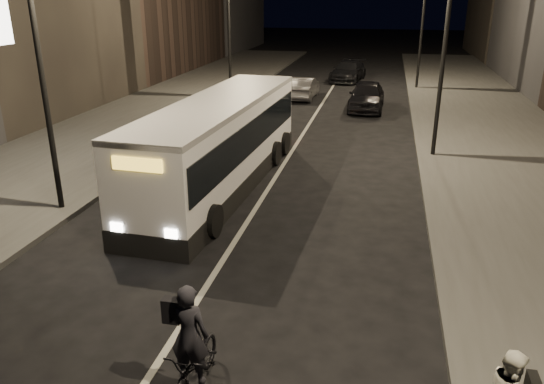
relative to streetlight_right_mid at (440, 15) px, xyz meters
The scene contains 12 objects.
ground 14.18m from the streetlight_right_mid, 113.96° to the right, with size 180.00×180.00×0.00m, color black.
sidewalk_right 6.48m from the streetlight_right_mid, 32.26° to the left, with size 7.00×70.00×0.16m, color #373735.
sidewalk_left 14.94m from the streetlight_right_mid, behind, with size 7.00×70.00×0.16m, color #373735.
streetlight_right_mid is the anchor object (origin of this frame).
streetlight_right_far 16.00m from the streetlight_right_mid, 90.00° to the left, with size 1.20×0.44×8.12m.
streetlight_left_near 13.33m from the streetlight_right_mid, 143.12° to the right, with size 1.20×0.44×8.12m.
streetlight_left_far 14.62m from the streetlight_right_mid, 136.84° to the left, with size 1.20×0.44×8.12m.
city_bus 9.25m from the streetlight_right_mid, 145.18° to the right, with size 2.99×10.99×2.93m.
cyclist_on_bicycle 15.78m from the streetlight_right_mid, 107.06° to the right, with size 0.69×1.84×2.09m.
car_near 10.22m from the streetlight_right_mid, 107.45° to the left, with size 1.86×4.62×1.57m, color black.
car_mid 13.90m from the streetlight_right_mid, 120.64° to the left, with size 1.39×3.98×1.31m, color #39393B.
car_far 19.89m from the streetlight_right_mid, 103.56° to the left, with size 2.00×4.92×1.43m, color black.
Camera 1 is at (3.59, -8.97, 6.16)m, focal length 35.00 mm.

